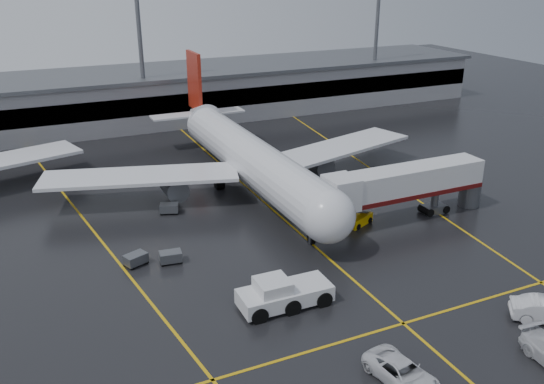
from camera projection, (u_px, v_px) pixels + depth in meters
name	position (u px, v px, depth m)	size (l,w,h in m)	color
ground	(281.00, 217.00, 62.54)	(220.00, 220.00, 0.00)	black
apron_line_centre	(281.00, 217.00, 62.53)	(0.25, 90.00, 0.02)	gold
apron_line_stop	(403.00, 323.00, 43.96)	(60.00, 0.25, 0.02)	gold
apron_line_left	(80.00, 214.00, 63.25)	(0.25, 70.00, 0.02)	gold
apron_line_right	(368.00, 167.00, 77.93)	(0.25, 70.00, 0.02)	gold
terminal	(166.00, 94.00, 101.41)	(122.00, 19.00, 8.60)	gray
light_mast_mid	(140.00, 41.00, 90.70)	(3.00, 1.20, 25.45)	#595B60
light_mast_right	(377.00, 28.00, 108.08)	(3.00, 1.20, 25.45)	#595B60
main_airliner	(247.00, 155.00, 69.16)	(48.80, 45.60, 14.10)	silver
jet_bridge	(406.00, 185.00, 60.60)	(19.90, 3.40, 6.05)	silver
pushback_tractor	(282.00, 294.00, 45.85)	(7.62, 3.34, 2.71)	silver
belt_loader	(359.00, 220.00, 60.61)	(3.61, 2.63, 2.11)	#EAB307
service_van_a	(403.00, 373.00, 37.44)	(2.62, 5.69, 1.58)	silver
baggage_cart_a	(171.00, 257.00, 52.73)	(2.14, 1.54, 1.12)	#595B60
baggage_cart_b	(136.00, 259.00, 52.32)	(2.34, 1.95, 1.12)	#595B60
baggage_cart_c	(169.00, 208.00, 63.25)	(2.32, 1.91, 1.12)	#595B60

